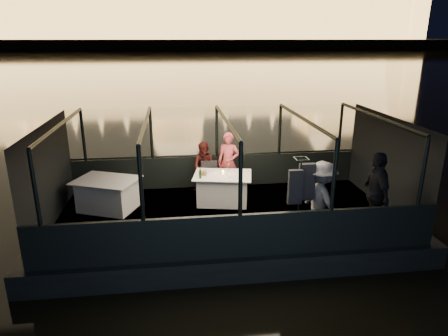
{
  "coord_description": "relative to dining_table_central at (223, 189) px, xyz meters",
  "views": [
    {
      "loc": [
        -1.17,
        -8.79,
        4.58
      ],
      "look_at": [
        0.0,
        0.4,
        1.55
      ],
      "focal_mm": 32.0,
      "sensor_mm": 36.0,
      "label": 1
    }
  ],
  "objects": [
    {
      "name": "cabin_glass_starboard",
      "position": [
        -0.01,
        -2.73,
        1.21
      ],
      "size": [
        8.0,
        0.02,
        1.4
      ],
      "primitive_type": null,
      "color": "#99B2B2",
      "rests_on": "gunwale_starboard"
    },
    {
      "name": "plate_near",
      "position": [
        0.28,
        -0.2,
        0.39
      ],
      "size": [
        0.3,
        0.3,
        0.02
      ],
      "primitive_type": "cylinder",
      "rotation": [
        0.0,
        0.0,
        -0.15
      ],
      "color": "white",
      "rests_on": "dining_table_central"
    },
    {
      "name": "passenger_dark",
      "position": [
        3.03,
        -2.09,
        0.47
      ],
      "size": [
        0.55,
        1.12,
        1.85
      ],
      "primitive_type": "imported",
      "rotation": [
        0.0,
        0.0,
        4.63
      ],
      "color": "black",
      "rests_on": "boat_deck"
    },
    {
      "name": "passenger_stripe",
      "position": [
        1.84,
        -2.08,
        0.47
      ],
      "size": [
        0.93,
        1.23,
        1.68
      ],
      "primitive_type": "imported",
      "rotation": [
        0.0,
        0.0,
        1.9
      ],
      "color": "silver",
      "rests_on": "boat_deck"
    },
    {
      "name": "wine_bottle",
      "position": [
        -0.58,
        -0.21,
        0.53
      ],
      "size": [
        0.07,
        0.07,
        0.26
      ],
      "primitive_type": "cylinder",
      "rotation": [
        0.0,
        0.0,
        0.27
      ],
      "color": "#163D16",
      "rests_on": "dining_table_central"
    },
    {
      "name": "cabin_glass_port",
      "position": [
        -0.01,
        1.27,
        1.21
      ],
      "size": [
        8.0,
        0.02,
        1.4
      ],
      "primitive_type": null,
      "color": "#99B2B2",
      "rests_on": "gunwale_port"
    },
    {
      "name": "wine_glass_white",
      "position": [
        -0.44,
        -0.06,
        0.48
      ],
      "size": [
        0.08,
        0.08,
        0.18
      ],
      "primitive_type": null,
      "rotation": [
        0.0,
        0.0,
        0.27
      ],
      "color": "silver",
      "rests_on": "dining_table_central"
    },
    {
      "name": "embankment",
      "position": [
        -0.01,
        209.27,
        0.11
      ],
      "size": [
        400.0,
        140.0,
        6.0
      ],
      "primitive_type": "cube",
      "color": "#423D33",
      "rests_on": "ground"
    },
    {
      "name": "gunwale_starboard",
      "position": [
        -0.01,
        -2.73,
        0.06
      ],
      "size": [
        8.0,
        0.08,
        0.9
      ],
      "primitive_type": "cube",
      "color": "black",
      "rests_on": "boat_deck"
    },
    {
      "name": "bread_basket",
      "position": [
        -0.5,
        0.06,
        0.42
      ],
      "size": [
        0.27,
        0.27,
        0.08
      ],
      "primitive_type": "cylinder",
      "rotation": [
        0.0,
        0.0,
        -0.41
      ],
      "color": "brown",
      "rests_on": "dining_table_central"
    },
    {
      "name": "gunwale_port",
      "position": [
        -0.01,
        1.27,
        0.06
      ],
      "size": [
        8.0,
        0.08,
        0.9
      ],
      "primitive_type": "cube",
      "color": "black",
      "rests_on": "boat_deck"
    },
    {
      "name": "person_woman_coral",
      "position": [
        0.26,
        0.82,
        0.36
      ],
      "size": [
        0.7,
        0.59,
        1.66
      ],
      "primitive_type": "imported",
      "rotation": [
        0.0,
        0.0,
        -0.39
      ],
      "color": "#D64D53",
      "rests_on": "boat_deck"
    },
    {
      "name": "boat_deck",
      "position": [
        -0.01,
        -0.73,
        -0.41
      ],
      "size": [
        8.0,
        4.0,
        0.04
      ],
      "primitive_type": "cube",
      "color": "black",
      "rests_on": "boat_hull"
    },
    {
      "name": "chair_port_left",
      "position": [
        -0.28,
        0.47,
        0.06
      ],
      "size": [
        0.45,
        0.45,
        0.93
      ],
      "primitive_type": "cube",
      "rotation": [
        0.0,
        0.0,
        0.04
      ],
      "color": "black",
      "rests_on": "boat_deck"
    },
    {
      "name": "cabin_roof_glass",
      "position": [
        -0.01,
        -0.73,
        1.91
      ],
      "size": [
        8.0,
        4.0,
        0.02
      ],
      "primitive_type": null,
      "color": "#99B2B2",
      "rests_on": "boat_deck"
    },
    {
      "name": "amber_candle",
      "position": [
        0.02,
        0.05,
        0.42
      ],
      "size": [
        0.07,
        0.07,
        0.09
      ],
      "primitive_type": "cylinder",
      "rotation": [
        0.0,
        0.0,
        -0.25
      ],
      "color": "#FCB13F",
      "rests_on": "dining_table_central"
    },
    {
      "name": "wine_glass_empty",
      "position": [
        0.11,
        -0.13,
        0.48
      ],
      "size": [
        0.07,
        0.07,
        0.17
      ],
      "primitive_type": null,
      "rotation": [
        0.0,
        0.0,
        -0.21
      ],
      "color": "white",
      "rests_on": "dining_table_central"
    },
    {
      "name": "river_water",
      "position": [
        -0.01,
        79.27,
        -0.89
      ],
      "size": [
        500.0,
        500.0,
        0.0
      ],
      "primitive_type": "plane",
      "color": "black",
      "rests_on": "ground"
    },
    {
      "name": "canopy_ribs",
      "position": [
        -0.01,
        -0.73,
        0.76
      ],
      "size": [
        8.0,
        4.0,
        2.3
      ],
      "primitive_type": null,
      "color": "black",
      "rests_on": "boat_deck"
    },
    {
      "name": "end_wall_aft",
      "position": [
        3.99,
        -0.73,
        0.76
      ],
      "size": [
        0.02,
        4.0,
        2.3
      ],
      "primitive_type": null,
      "color": "black",
      "rests_on": "boat_deck"
    },
    {
      "name": "dining_table_aft",
      "position": [
        -2.88,
        -0.07,
        0.0
      ],
      "size": [
        1.78,
        1.56,
        0.79
      ],
      "primitive_type": "cube",
      "rotation": [
        0.0,
        0.0,
        -0.4
      ],
      "color": "silver",
      "rests_on": "boat_deck"
    },
    {
      "name": "chair_port_right",
      "position": [
        0.22,
        0.74,
        0.06
      ],
      "size": [
        0.41,
        0.41,
        0.81
      ],
      "primitive_type": "cube",
      "rotation": [
        0.0,
        0.0,
        0.08
      ],
      "color": "black",
      "rests_on": "boat_deck"
    },
    {
      "name": "end_wall_fore",
      "position": [
        -4.01,
        -0.73,
        0.76
      ],
      "size": [
        0.02,
        4.0,
        2.3
      ],
      "primitive_type": null,
      "color": "black",
      "rests_on": "boat_deck"
    },
    {
      "name": "person_man_maroon",
      "position": [
        -0.39,
        0.83,
        0.36
      ],
      "size": [
        0.82,
        0.74,
        1.41
      ],
      "primitive_type": "imported",
      "rotation": [
        0.0,
        0.0,
        -0.37
      ],
      "color": "#441513",
      "rests_on": "boat_deck"
    },
    {
      "name": "boat_hull",
      "position": [
        -0.01,
        -0.73,
        -0.89
      ],
      "size": [
        8.6,
        4.4,
        1.0
      ],
      "primitive_type": "cube",
      "color": "black",
      "rests_on": "river_water"
    },
    {
      "name": "coat_stand",
      "position": [
        1.31,
        -2.19,
        0.51
      ],
      "size": [
        0.56,
        0.47,
        1.85
      ],
      "primitive_type": null,
      "rotation": [
        0.0,
        0.0,
        -0.13
      ],
      "color": "black",
      "rests_on": "boat_deck"
    },
    {
      "name": "wine_glass_red",
      "position": [
        0.19,
        0.27,
        0.48
      ],
      "size": [
        0.07,
        0.07,
        0.2
      ],
      "primitive_type": null,
      "rotation": [
        0.0,
        0.0,
        -0.06
      ],
      "color": "white",
      "rests_on": "dining_table_central"
    },
    {
      "name": "plate_far",
      "position": [
        -0.27,
        0.28,
        0.39
      ],
      "size": [
        0.28,
        0.28,
        0.02
      ],
      "primitive_type": "cylinder",
      "rotation": [
        0.0,
        0.0,
        0.09
      ],
      "color": "white",
      "rests_on": "dining_table_central"
    },
    {
      "name": "dining_table_central",
      "position": [
        0.0,
        0.0,
        0.0
      ],
      "size": [
        1.63,
        1.31,
        0.77
      ],
      "primitive_type": "cube",
      "rotation": [
        0.0,
        0.0,
        -0.19
      ],
      "color": "white",
      "rests_on": "boat_deck"
    }
  ]
}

